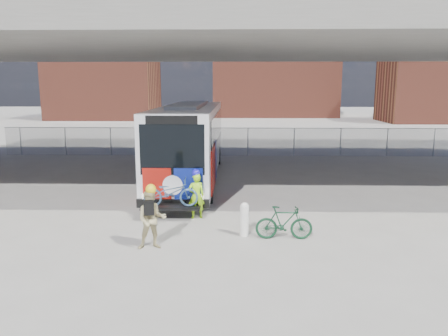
{
  "coord_description": "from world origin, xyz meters",
  "views": [
    {
      "loc": [
        0.16,
        -16.26,
        4.49
      ],
      "look_at": [
        -0.23,
        -0.9,
        1.6
      ],
      "focal_mm": 35.0,
      "sensor_mm": 36.0,
      "label": 1
    }
  ],
  "objects_px": {
    "bus": "(190,137)",
    "cyclist_hivis": "(196,195)",
    "bollard": "(244,218)",
    "cyclist_tan": "(152,218)",
    "bike_parked": "(284,223)"
  },
  "relations": [
    {
      "from": "bollard",
      "to": "cyclist_tan",
      "type": "relative_size",
      "value": 0.56
    },
    {
      "from": "bollard",
      "to": "bike_parked",
      "type": "bearing_deg",
      "value": -13.46
    },
    {
      "from": "bus",
      "to": "bollard",
      "type": "bearing_deg",
      "value": -73.09
    },
    {
      "from": "bus",
      "to": "bike_parked",
      "type": "bearing_deg",
      "value": -66.57
    },
    {
      "from": "cyclist_tan",
      "to": "bike_parked",
      "type": "relative_size",
      "value": 1.1
    },
    {
      "from": "bus",
      "to": "cyclist_hivis",
      "type": "distance_m",
      "value": 6.5
    },
    {
      "from": "cyclist_hivis",
      "to": "bike_parked",
      "type": "bearing_deg",
      "value": 126.7
    },
    {
      "from": "cyclist_tan",
      "to": "bike_parked",
      "type": "height_order",
      "value": "cyclist_tan"
    },
    {
      "from": "bollard",
      "to": "cyclist_tan",
      "type": "distance_m",
      "value": 2.85
    },
    {
      "from": "bus",
      "to": "cyclist_tan",
      "type": "relative_size",
      "value": 6.96
    },
    {
      "from": "bollard",
      "to": "bus",
      "type": "bearing_deg",
      "value": 106.91
    },
    {
      "from": "bus",
      "to": "cyclist_tan",
      "type": "xyz_separation_m",
      "value": [
        -0.14,
        -9.22,
        -1.23
      ]
    },
    {
      "from": "bollard",
      "to": "cyclist_hivis",
      "type": "xyz_separation_m",
      "value": [
        -1.62,
        1.77,
        0.27
      ]
    },
    {
      "from": "bus",
      "to": "bollard",
      "type": "xyz_separation_m",
      "value": [
        2.46,
        -8.08,
        -1.55
      ]
    },
    {
      "from": "bike_parked",
      "to": "cyclist_tan",
      "type": "bearing_deg",
      "value": 103.31
    }
  ]
}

